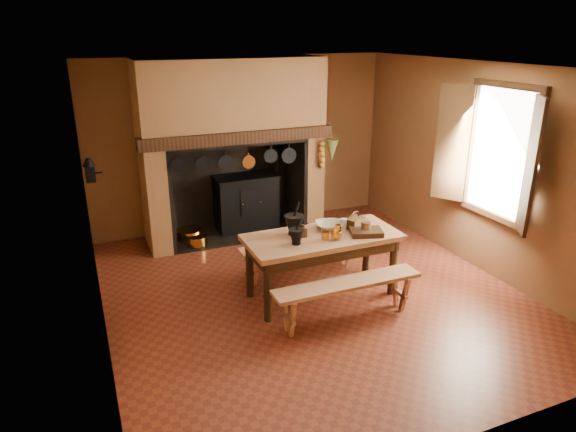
% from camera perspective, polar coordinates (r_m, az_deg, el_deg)
% --- Properties ---
extents(floor, '(5.50, 5.50, 0.00)m').
position_cam_1_polar(floor, '(6.67, 2.61, -8.50)').
color(floor, brown).
rests_on(floor, ground).
extents(ceiling, '(5.50, 5.50, 0.00)m').
position_cam_1_polar(ceiling, '(5.87, 3.05, 16.26)').
color(ceiling, silver).
rests_on(ceiling, back_wall).
extents(back_wall, '(5.00, 0.02, 2.80)m').
position_cam_1_polar(back_wall, '(8.61, -5.16, 8.01)').
color(back_wall, brown).
rests_on(back_wall, floor).
extents(wall_left, '(0.02, 5.50, 2.80)m').
position_cam_1_polar(wall_left, '(5.57, -21.09, -0.05)').
color(wall_left, brown).
rests_on(wall_left, floor).
extents(wall_right, '(0.02, 5.50, 2.80)m').
position_cam_1_polar(wall_right, '(7.52, 20.35, 5.05)').
color(wall_right, brown).
rests_on(wall_right, floor).
extents(wall_front, '(5.00, 0.02, 2.80)m').
position_cam_1_polar(wall_front, '(4.01, 20.14, -7.78)').
color(wall_front, brown).
rests_on(wall_front, floor).
extents(chimney_breast, '(2.95, 0.96, 2.80)m').
position_cam_1_polar(chimney_breast, '(8.03, -6.34, 10.09)').
color(chimney_breast, brown).
rests_on(chimney_breast, floor).
extents(iron_range, '(1.12, 0.55, 1.60)m').
position_cam_1_polar(iron_range, '(8.56, -4.62, 1.60)').
color(iron_range, black).
rests_on(iron_range, floor).
extents(hearth_pans, '(0.51, 0.62, 0.20)m').
position_cam_1_polar(hearth_pans, '(8.25, -10.70, -2.32)').
color(hearth_pans, gold).
rests_on(hearth_pans, floor).
extents(hanging_pans, '(1.92, 0.29, 0.27)m').
position_cam_1_polar(hanging_pans, '(7.64, -5.40, 6.15)').
color(hanging_pans, black).
rests_on(hanging_pans, chimney_breast).
extents(onion_string, '(0.12, 0.10, 0.46)m').
position_cam_1_polar(onion_string, '(8.12, 3.75, 6.81)').
color(onion_string, '#A25D1E').
rests_on(onion_string, chimney_breast).
extents(herb_bunch, '(0.20, 0.20, 0.35)m').
position_cam_1_polar(herb_bunch, '(8.19, 4.89, 7.26)').
color(herb_bunch, '#5B6630').
rests_on(herb_bunch, chimney_breast).
extents(window, '(0.39, 1.75, 1.76)m').
position_cam_1_polar(window, '(7.07, 21.91, 6.48)').
color(window, white).
rests_on(window, wall_right).
extents(wall_coffee_mill, '(0.23, 0.16, 0.31)m').
position_cam_1_polar(wall_coffee_mill, '(7.03, -21.19, 4.95)').
color(wall_coffee_mill, black).
rests_on(wall_coffee_mill, wall_left).
extents(work_table, '(1.89, 0.84, 0.82)m').
position_cam_1_polar(work_table, '(6.33, 3.82, -3.20)').
color(work_table, tan).
rests_on(work_table, floor).
extents(bench_front, '(1.78, 0.31, 0.50)m').
position_cam_1_polar(bench_front, '(5.94, 6.62, -8.32)').
color(bench_front, tan).
rests_on(bench_front, floor).
extents(bench_back, '(1.70, 0.30, 0.48)m').
position_cam_1_polar(bench_back, '(6.98, 1.46, -3.83)').
color(bench_back, tan).
rests_on(bench_back, floor).
extents(mortar_large, '(0.25, 0.25, 0.42)m').
position_cam_1_polar(mortar_large, '(6.23, 0.70, -0.88)').
color(mortar_large, black).
rests_on(mortar_large, work_table).
extents(mortar_small, '(0.18, 0.18, 0.31)m').
position_cam_1_polar(mortar_small, '(5.97, 0.93, -2.22)').
color(mortar_small, black).
rests_on(mortar_small, work_table).
extents(coffee_grinder, '(0.14, 0.11, 0.16)m').
position_cam_1_polar(coffee_grinder, '(6.20, 1.51, -1.77)').
color(coffee_grinder, '#392512').
rests_on(coffee_grinder, work_table).
extents(brass_mug_a, '(0.09, 0.09, 0.10)m').
position_cam_1_polar(brass_mug_a, '(6.13, 4.13, -2.19)').
color(brass_mug_a, gold).
rests_on(brass_mug_a, work_table).
extents(brass_mug_b, '(0.09, 0.09, 0.09)m').
position_cam_1_polar(brass_mug_b, '(6.39, 5.59, -1.35)').
color(brass_mug_b, gold).
rests_on(brass_mug_b, work_table).
extents(mixing_bowl, '(0.39, 0.39, 0.08)m').
position_cam_1_polar(mixing_bowl, '(6.47, 4.58, -1.06)').
color(mixing_bowl, beige).
rests_on(mixing_bowl, work_table).
extents(stoneware_crock, '(0.13, 0.13, 0.15)m').
position_cam_1_polar(stoneware_crock, '(6.36, 8.62, -1.29)').
color(stoneware_crock, brown).
rests_on(stoneware_crock, work_table).
extents(glass_jar, '(0.10, 0.10, 0.15)m').
position_cam_1_polar(glass_jar, '(6.43, 6.16, -0.94)').
color(glass_jar, beige).
rests_on(glass_jar, work_table).
extents(wicker_basket, '(0.29, 0.25, 0.23)m').
position_cam_1_polar(wicker_basket, '(6.52, 7.41, -0.69)').
color(wicker_basket, '#432814').
rests_on(wicker_basket, work_table).
extents(wooden_tray, '(0.45, 0.38, 0.07)m').
position_cam_1_polar(wooden_tray, '(6.34, 8.67, -1.77)').
color(wooden_tray, '#392512').
rests_on(wooden_tray, work_table).
extents(brass_cup, '(0.17, 0.17, 0.11)m').
position_cam_1_polar(brass_cup, '(6.15, 5.38, -2.13)').
color(brass_cup, gold).
rests_on(brass_cup, work_table).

